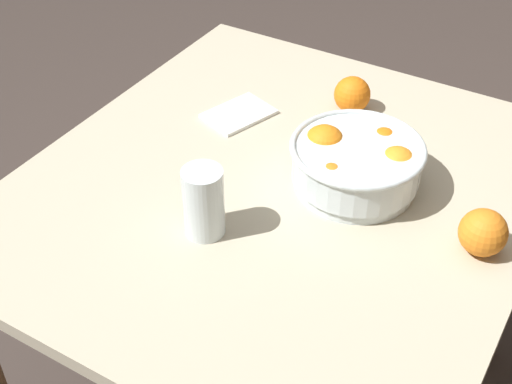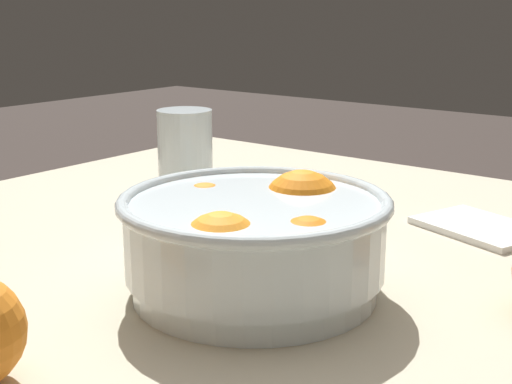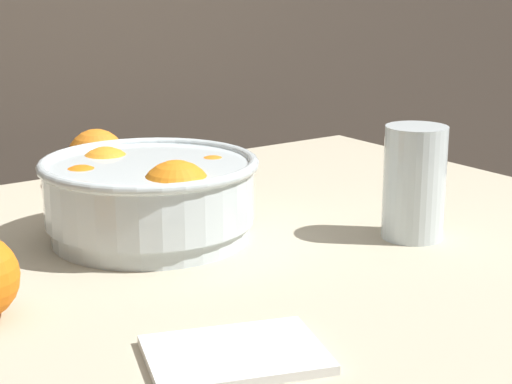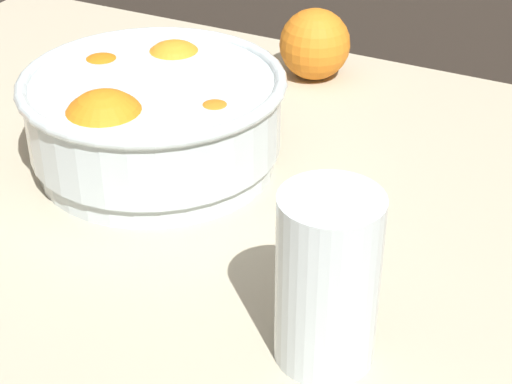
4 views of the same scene
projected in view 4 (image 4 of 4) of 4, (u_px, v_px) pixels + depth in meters
name	position (u px, v px, depth m)	size (l,w,h in m)	color
dining_table	(151.00, 327.00, 0.77)	(1.03, 0.94, 0.73)	#B7AD93
fruit_bowl	(153.00, 116.00, 0.81)	(0.25, 0.25, 0.11)	silver
juice_glass	(327.00, 287.00, 0.58)	(0.07, 0.07, 0.13)	#F4A314
orange_loose_front	(315.00, 44.00, 0.99)	(0.08, 0.08, 0.08)	orange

